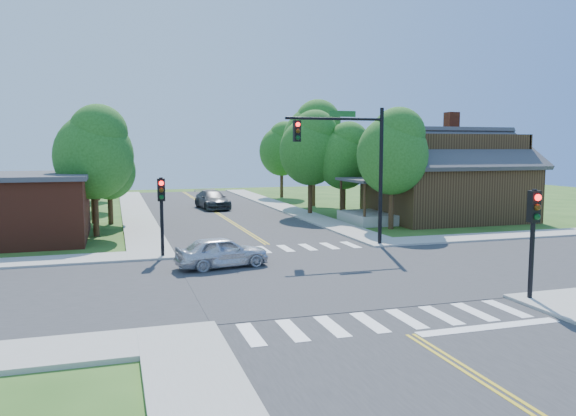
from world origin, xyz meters
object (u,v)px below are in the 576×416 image
object	(u,v)px
signal_pole_se	(534,223)
house_ne	(446,173)
signal_mast_ne	(351,154)
car_silver	(222,253)
car_dgrey	(212,200)
signal_pole_nw	(162,202)

from	to	relation	value
signal_pole_se	house_ne	bearing A→B (deg)	64.42
house_ne	signal_mast_ne	bearing A→B (deg)	-142.32
signal_mast_ne	car_silver	world-z (taller)	signal_mast_ne
signal_pole_se	signal_mast_ne	bearing A→B (deg)	98.56
signal_pole_se	car_dgrey	distance (m)	32.00
house_ne	car_silver	xyz separation A→B (m)	(-18.44, -11.55, -2.65)
signal_pole_se	house_ne	xyz separation A→B (m)	(9.51, 19.86, 0.67)
car_dgrey	car_silver	bearing A→B (deg)	-104.35
signal_mast_ne	car_dgrey	bearing A→B (deg)	100.47
house_ne	car_silver	distance (m)	21.92
house_ne	car_dgrey	world-z (taller)	house_ne
signal_pole_nw	car_silver	world-z (taller)	signal_pole_nw
house_ne	car_silver	size ratio (longest dim) A/B	3.12
car_silver	signal_pole_nw	bearing A→B (deg)	29.00
car_silver	car_dgrey	xyz separation A→B (m)	(3.50, 23.18, 0.08)
signal_pole_se	car_dgrey	xyz separation A→B (m)	(-5.43, 31.48, -1.90)
signal_pole_nw	car_silver	size ratio (longest dim) A/B	0.91
house_ne	car_dgrey	distance (m)	19.10
car_silver	house_ne	bearing A→B (deg)	-67.00
signal_pole_nw	car_dgrey	xyz separation A→B (m)	(5.77, 20.28, -1.90)
signal_mast_ne	signal_pole_se	size ratio (longest dim) A/B	1.89
signal_mast_ne	signal_pole_nw	world-z (taller)	signal_mast_ne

